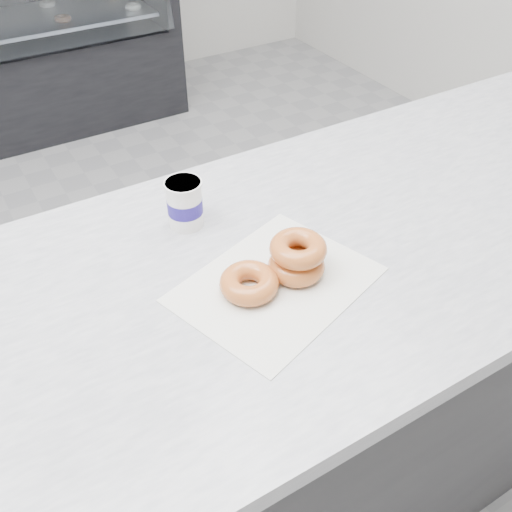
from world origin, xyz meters
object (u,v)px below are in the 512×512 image
at_px(donut_single, 249,283).
at_px(donut_stack, 297,257).
at_px(coffee_cup, 185,203).
at_px(counter, 146,466).

bearing_deg(donut_single, donut_stack, -1.25).
xyz_separation_m(donut_single, donut_stack, (0.10, -0.00, 0.02)).
distance_m(donut_stack, coffee_cup, 0.26).
relative_size(donut_stack, coffee_cup, 1.33).
distance_m(counter, coffee_cup, 0.58).
distance_m(donut_single, coffee_cup, 0.24).
height_order(donut_single, donut_stack, donut_stack).
bearing_deg(counter, donut_stack, -8.55).
bearing_deg(coffee_cup, donut_stack, -65.88).
bearing_deg(coffee_cup, donut_single, -88.04).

